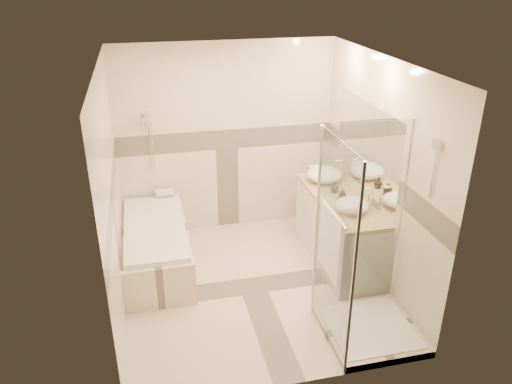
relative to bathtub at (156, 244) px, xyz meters
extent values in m
cube|color=beige|center=(1.02, -0.65, -0.31)|extent=(2.80, 3.00, 0.01)
cube|color=silver|center=(1.02, -0.65, 2.20)|extent=(2.80, 3.00, 0.01)
cube|color=beige|center=(1.02, 0.85, 0.94)|extent=(2.80, 0.01, 2.50)
cube|color=beige|center=(1.02, -2.15, 0.94)|extent=(2.80, 0.01, 2.50)
cube|color=beige|center=(-0.38, -0.65, 0.94)|extent=(0.01, 3.00, 2.50)
cube|color=beige|center=(2.43, -0.65, 0.94)|extent=(0.01, 3.00, 2.50)
cube|color=white|center=(2.41, -0.35, 1.14)|extent=(0.01, 1.60, 1.00)
cylinder|color=silver|center=(0.05, 0.82, 1.04)|extent=(0.02, 0.02, 0.70)
cube|color=beige|center=(0.00, 0.00, -0.06)|extent=(0.75, 1.70, 0.50)
cube|color=white|center=(0.00, 0.00, 0.22)|extent=(0.69, 1.60, 0.06)
ellipsoid|color=white|center=(0.00, 0.00, 0.17)|extent=(0.56, 1.40, 0.16)
cube|color=silver|center=(2.15, -0.35, 0.09)|extent=(0.55, 1.60, 0.80)
cylinder|color=silver|center=(1.86, -0.75, 0.24)|extent=(0.01, 0.24, 0.01)
cylinder|color=silver|center=(1.86, 0.05, 0.24)|extent=(0.01, 0.24, 0.01)
cube|color=tan|center=(2.15, -0.35, 0.52)|extent=(0.57, 1.62, 0.05)
cube|color=beige|center=(1.97, -1.70, -0.27)|extent=(0.90, 0.90, 0.08)
cube|color=white|center=(1.97, -1.70, -0.22)|extent=(0.80, 0.80, 0.01)
cube|color=white|center=(1.53, -1.70, 0.73)|extent=(0.01, 0.90, 2.00)
cube|color=white|center=(1.97, -1.26, 0.73)|extent=(0.90, 0.01, 2.00)
cylinder|color=silver|center=(1.52, -2.15, 0.73)|extent=(0.03, 0.03, 2.00)
cylinder|color=silver|center=(1.52, -1.25, 0.73)|extent=(0.03, 0.03, 2.00)
cylinder|color=silver|center=(2.42, -1.25, 0.73)|extent=(0.03, 0.03, 2.00)
cylinder|color=silver|center=(2.38, -1.70, 1.64)|extent=(0.03, 0.10, 0.10)
cylinder|color=silver|center=(1.49, -1.70, 1.09)|extent=(0.02, 0.60, 0.02)
cube|color=silver|center=(1.49, -1.70, 0.79)|extent=(0.04, 0.48, 0.62)
ellipsoid|color=white|center=(2.13, 0.15, 0.63)|extent=(0.44, 0.44, 0.18)
ellipsoid|color=white|center=(2.13, -0.71, 0.62)|extent=(0.37, 0.37, 0.15)
cylinder|color=silver|center=(2.35, 0.15, 0.68)|extent=(0.03, 0.03, 0.28)
cylinder|color=silver|center=(2.31, 0.15, 0.80)|extent=(0.10, 0.02, 0.02)
cylinder|color=silver|center=(2.35, -0.71, 0.68)|extent=(0.03, 0.03, 0.27)
cylinder|color=silver|center=(2.31, -0.71, 0.79)|extent=(0.10, 0.02, 0.02)
imported|color=black|center=(2.13, -0.43, 0.62)|extent=(0.09, 0.09, 0.16)
imported|color=black|center=(2.13, -0.20, 0.61)|extent=(0.12, 0.12, 0.13)
cube|color=silver|center=(2.13, 0.34, 0.59)|extent=(0.19, 0.30, 0.09)
cylinder|color=silver|center=(0.18, 0.77, 0.31)|extent=(0.24, 0.11, 0.11)
camera|label=1|loc=(0.00, -5.24, 3.04)|focal=35.00mm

